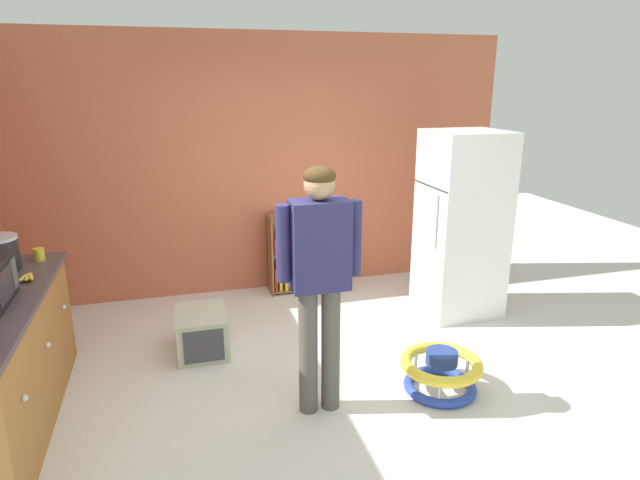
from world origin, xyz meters
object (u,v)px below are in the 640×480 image
at_px(bookshelf, 299,257).
at_px(standing_person, 319,270).
at_px(baby_walker, 441,371).
at_px(yellow_cup, 39,254).
at_px(banana_bunch, 28,277).
at_px(pet_carrier, 202,332).
at_px(refrigerator, 461,224).

bearing_deg(bookshelf, standing_person, -100.16).
bearing_deg(baby_walker, yellow_cup, 157.46).
height_order(bookshelf, standing_person, standing_person).
xyz_separation_m(bookshelf, yellow_cup, (-2.31, -1.11, 0.58)).
distance_m(standing_person, banana_bunch, 2.01).
distance_m(bookshelf, pet_carrier, 1.66).
distance_m(standing_person, pet_carrier, 1.56).
bearing_deg(standing_person, baby_walker, -1.54).
xyz_separation_m(pet_carrier, banana_bunch, (-1.15, -0.38, 0.75)).
relative_size(refrigerator, bookshelf, 2.09).
bearing_deg(bookshelf, pet_carrier, -133.88).
relative_size(standing_person, yellow_cup, 18.09).
relative_size(standing_person, banana_bunch, 11.02).
height_order(standing_person, pet_carrier, standing_person).
bearing_deg(banana_bunch, yellow_cup, 91.94).
relative_size(bookshelf, yellow_cup, 8.95).
distance_m(refrigerator, pet_carrier, 2.62).
distance_m(baby_walker, banana_bunch, 3.01).
bearing_deg(yellow_cup, standing_person, -31.13).
height_order(banana_bunch, yellow_cup, yellow_cup).
relative_size(bookshelf, standing_person, 0.49).
distance_m(bookshelf, yellow_cup, 2.63).
bearing_deg(bookshelf, banana_bunch, -145.69).
bearing_deg(banana_bunch, pet_carrier, 18.15).
distance_m(pet_carrier, yellow_cup, 1.40).
distance_m(baby_walker, pet_carrier, 1.99).
relative_size(refrigerator, baby_walker, 2.95).
relative_size(standing_person, pet_carrier, 3.11).
distance_m(refrigerator, baby_walker, 1.71).
height_order(pet_carrier, yellow_cup, yellow_cup).
distance_m(baby_walker, yellow_cup, 3.16).
xyz_separation_m(bookshelf, standing_person, (-0.40, -2.26, 0.67)).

